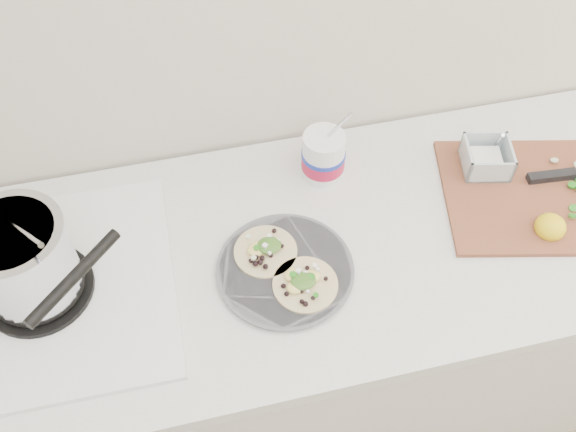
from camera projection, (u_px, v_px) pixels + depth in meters
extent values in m
cube|color=silver|center=(331.00, 331.00, 1.80)|extent=(2.40, 0.62, 0.86)
cube|color=silver|center=(344.00, 244.00, 1.43)|extent=(2.44, 0.66, 0.04)
cube|color=silver|center=(42.00, 292.00, 1.32)|extent=(0.55, 0.51, 0.01)
cylinder|color=black|center=(40.00, 289.00, 1.31)|extent=(0.22, 0.22, 0.01)
torus|color=black|center=(37.00, 285.00, 1.30)|extent=(0.19, 0.19, 0.02)
cylinder|color=silver|center=(22.00, 259.00, 1.22)|extent=(0.19, 0.19, 0.17)
cylinder|color=#58585F|center=(285.00, 270.00, 1.36)|extent=(0.28, 0.28, 0.01)
cylinder|color=#58585F|center=(285.00, 269.00, 1.35)|extent=(0.29, 0.29, 0.00)
cylinder|color=white|center=(323.00, 156.00, 1.49)|extent=(0.10, 0.10, 0.12)
cylinder|color=#AD1337|center=(323.00, 159.00, 1.50)|extent=(0.10, 0.10, 0.04)
cylinder|color=#192D99|center=(324.00, 154.00, 1.48)|extent=(0.10, 0.10, 0.01)
cube|color=brown|center=(550.00, 195.00, 1.48)|extent=(0.55, 0.44, 0.01)
cube|color=white|center=(486.00, 161.00, 1.51)|extent=(0.07, 0.07, 0.03)
ellipsoid|color=yellow|center=(551.00, 225.00, 1.40)|extent=(0.07, 0.07, 0.06)
cube|color=black|center=(552.00, 176.00, 1.50)|extent=(0.12, 0.03, 0.02)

